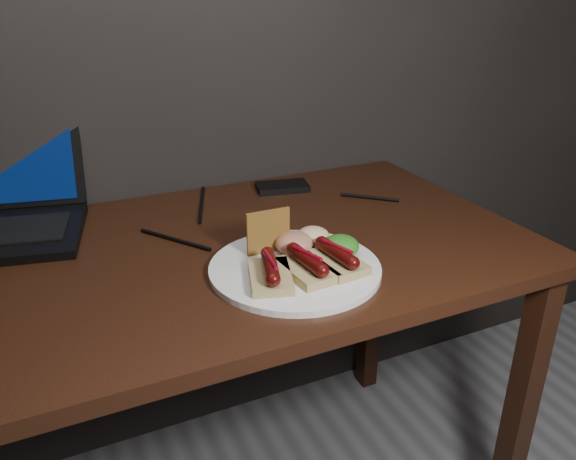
{
  "coord_description": "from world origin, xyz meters",
  "views": [
    {
      "loc": [
        -0.22,
        0.42,
        1.24
      ],
      "look_at": [
        0.17,
        1.26,
        0.82
      ],
      "focal_mm": 35.0,
      "sensor_mm": 36.0,
      "label": 1
    }
  ],
  "objects": [
    {
      "name": "hard_drive",
      "position": [
        0.32,
        1.63,
        0.76
      ],
      "size": [
        0.14,
        0.09,
        0.02
      ],
      "primitive_type": "cube",
      "rotation": [
        0.0,
        0.0,
        -0.2
      ],
      "color": "black",
      "rests_on": "desk"
    },
    {
      "name": "bread_sausage_center",
      "position": [
        0.18,
        1.19,
        0.78
      ],
      "size": [
        0.08,
        0.12,
        0.04
      ],
      "color": "#CDBA79",
      "rests_on": "plate"
    },
    {
      "name": "bread_sausage_right",
      "position": [
        0.24,
        1.2,
        0.78
      ],
      "size": [
        0.08,
        0.12,
        0.04
      ],
      "color": "#CDBA79",
      "rests_on": "plate"
    },
    {
      "name": "salsa_mound",
      "position": [
        0.19,
        1.28,
        0.78
      ],
      "size": [
        0.07,
        0.07,
        0.04
      ],
      "primitive_type": "ellipsoid",
      "color": "#A51910",
      "rests_on": "plate"
    },
    {
      "name": "plate",
      "position": [
        0.17,
        1.23,
        0.76
      ],
      "size": [
        0.39,
        0.39,
        0.01
      ],
      "primitive_type": "cylinder",
      "rotation": [
        0.0,
        0.0,
        -0.3
      ],
      "color": "white",
      "rests_on": "desk"
    },
    {
      "name": "crispbread",
      "position": [
        0.15,
        1.3,
        0.8
      ],
      "size": [
        0.09,
        0.01,
        0.08
      ],
      "primitive_type": "cube",
      "color": "#AC7D2F",
      "rests_on": "plate"
    },
    {
      "name": "desk",
      "position": [
        0.0,
        1.38,
        0.66
      ],
      "size": [
        1.4,
        0.7,
        0.75
      ],
      "color": "#35190D",
      "rests_on": "ground"
    },
    {
      "name": "coleslaw_mound",
      "position": [
        0.24,
        1.29,
        0.78
      ],
      "size": [
        0.06,
        0.06,
        0.04
      ],
      "primitive_type": "ellipsoid",
      "color": "beige",
      "rests_on": "plate"
    },
    {
      "name": "salad_greens",
      "position": [
        0.26,
        1.23,
        0.78
      ],
      "size": [
        0.07,
        0.07,
        0.04
      ],
      "primitive_type": "ellipsoid",
      "color": "#1B5F13",
      "rests_on": "plate"
    },
    {
      "name": "bread_sausage_left",
      "position": [
        0.11,
        1.2,
        0.78
      ],
      "size": [
        0.1,
        0.13,
        0.04
      ],
      "color": "#CDBA79",
      "rests_on": "plate"
    },
    {
      "name": "desk_cables",
      "position": [
        0.01,
        1.51,
        0.75
      ],
      "size": [
        1.01,
        0.35,
        0.01
      ],
      "color": "black",
      "rests_on": "desk"
    }
  ]
}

